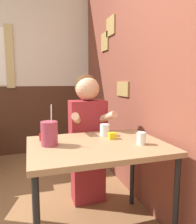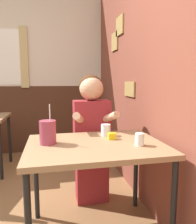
{
  "view_description": "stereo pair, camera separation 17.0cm",
  "coord_description": "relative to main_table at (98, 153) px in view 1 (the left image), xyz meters",
  "views": [
    {
      "loc": [
        0.27,
        -1.09,
        1.18
      ],
      "look_at": [
        0.78,
        0.51,
        0.94
      ],
      "focal_mm": 35.0,
      "sensor_mm": 36.0,
      "label": 1
    },
    {
      "loc": [
        0.43,
        -1.14,
        1.18
      ],
      "look_at": [
        0.78,
        0.51,
        0.94
      ],
      "focal_mm": 35.0,
      "sensor_mm": 36.0,
      "label": 2
    }
  ],
  "objects": [
    {
      "name": "cocktail_pitcher",
      "position": [
        -0.34,
        0.06,
        0.16
      ],
      "size": [
        0.12,
        0.12,
        0.29
      ],
      "color": "#99384C",
      "rests_on": "main_table"
    },
    {
      "name": "glass_near_pitcher",
      "position": [
        0.13,
        0.21,
        0.12
      ],
      "size": [
        0.08,
        0.08,
        0.1
      ],
      "color": "silver",
      "rests_on": "main_table"
    },
    {
      "name": "brick_wall_right",
      "position": [
        0.57,
        0.92,
        0.69
      ],
      "size": [
        0.08,
        4.58,
        2.7
      ],
      "color": "brown",
      "rests_on": "ground_plane"
    },
    {
      "name": "glass_center",
      "position": [
        0.29,
        -0.11,
        0.12
      ],
      "size": [
        0.06,
        0.06,
        0.09
      ],
      "color": "silver",
      "rests_on": "main_table"
    },
    {
      "name": "condiment_mustard",
      "position": [
        0.15,
        0.09,
        0.1
      ],
      "size": [
        0.06,
        0.04,
        0.05
      ],
      "color": "yellow",
      "rests_on": "main_table"
    },
    {
      "name": "main_table",
      "position": [
        0.0,
        0.0,
        0.0
      ],
      "size": [
        0.98,
        0.73,
        0.73
      ],
      "color": "#93704C",
      "rests_on": "ground_plane"
    },
    {
      "name": "person_seated",
      "position": [
        0.07,
        0.52,
        0.02
      ],
      "size": [
        0.42,
        0.42,
        1.24
      ],
      "color": "maroon",
      "rests_on": "ground_plane"
    },
    {
      "name": "condiment_ketchup",
      "position": [
        -0.37,
        0.21,
        0.1
      ],
      "size": [
        0.06,
        0.04,
        0.05
      ],
      "color": "#B7140F",
      "rests_on": "main_table"
    },
    {
      "name": "back_wall",
      "position": [
        -0.74,
        2.24,
        0.7
      ],
      "size": [
        5.54,
        0.09,
        2.7
      ],
      "color": "beige",
      "rests_on": "ground_plane"
    }
  ]
}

